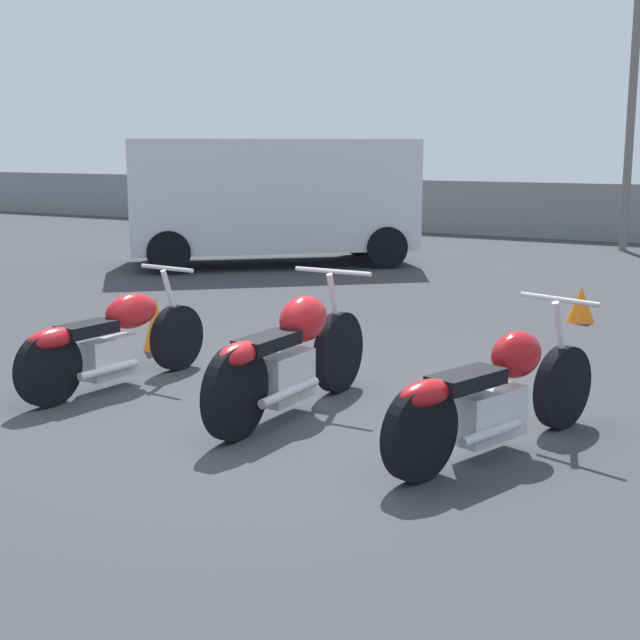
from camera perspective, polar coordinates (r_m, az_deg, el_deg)
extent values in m
plane|color=#38383D|center=(6.69, -2.77, -6.39)|extent=(60.00, 60.00, 0.00)
cylinder|color=slate|center=(18.60, 19.46, 14.94)|extent=(0.16, 0.16, 6.95)
cylinder|color=black|center=(8.19, -9.13, -1.12)|extent=(0.15, 0.60, 0.59)
cylinder|color=black|center=(7.26, -16.98, -3.03)|extent=(0.15, 0.60, 0.59)
cube|color=silver|center=(7.67, -13.20, -2.34)|extent=(0.24, 0.53, 0.33)
ellipsoid|color=red|center=(7.76, -11.99, 0.56)|extent=(0.30, 0.56, 0.30)
cube|color=black|center=(7.45, -14.68, -0.56)|extent=(0.28, 0.51, 0.10)
ellipsoid|color=red|center=(7.24, -16.78, -1.13)|extent=(0.24, 0.46, 0.16)
cylinder|color=silver|center=(8.01, -9.77, 3.29)|extent=(0.61, 0.09, 0.04)
cylinder|color=silver|center=(8.10, -9.45, 1.06)|extent=(0.07, 0.25, 0.63)
cylinder|color=silver|center=(7.50, -13.37, -3.10)|extent=(0.12, 0.60, 0.07)
cylinder|color=black|center=(7.36, 1.20, -2.06)|extent=(0.11, 0.67, 0.67)
cylinder|color=black|center=(6.18, -5.45, -4.66)|extent=(0.11, 0.67, 0.67)
cube|color=silver|center=(6.70, -2.16, -3.66)|extent=(0.21, 0.52, 0.37)
ellipsoid|color=red|center=(6.82, -1.07, 0.07)|extent=(0.31, 0.50, 0.36)
cube|color=black|center=(6.43, -3.37, -1.42)|extent=(0.25, 0.58, 0.10)
ellipsoid|color=red|center=(6.15, -5.22, -2.15)|extent=(0.21, 0.44, 0.16)
cylinder|color=silver|center=(7.15, 0.82, 3.14)|extent=(0.69, 0.05, 0.04)
cylinder|color=silver|center=(7.24, 1.01, 0.50)|extent=(0.05, 0.26, 0.67)
cylinder|color=silver|center=(6.54, -1.96, -4.64)|extent=(0.08, 0.73, 0.07)
cylinder|color=black|center=(6.65, 15.27, -4.17)|extent=(0.28, 0.61, 0.60)
cylinder|color=black|center=(5.44, 6.42, -7.21)|extent=(0.28, 0.61, 0.60)
cube|color=silver|center=(5.98, 10.85, -5.98)|extent=(0.36, 0.59, 0.33)
ellipsoid|color=#AD1419|center=(6.09, 12.46, -2.18)|extent=(0.38, 0.49, 0.31)
cube|color=black|center=(5.69, 9.36, -3.80)|extent=(0.40, 0.60, 0.10)
ellipsoid|color=#AD1419|center=(5.41, 6.83, -4.66)|extent=(0.32, 0.48, 0.16)
cylinder|color=silver|center=(6.43, 15.09, 1.28)|extent=(0.61, 0.22, 0.04)
cylinder|color=silver|center=(6.53, 15.18, -1.49)|extent=(0.12, 0.25, 0.64)
cylinder|color=silver|center=(5.81, 10.86, -7.11)|extent=(0.24, 0.56, 0.07)
cube|color=silver|center=(15.47, -3.18, 8.04)|extent=(4.91, 4.68, 1.85)
cube|color=black|center=(15.99, 5.39, 9.59)|extent=(1.21, 1.35, 0.55)
cylinder|color=black|center=(16.81, 2.46, 5.36)|extent=(0.67, 0.63, 0.70)
cylinder|color=black|center=(15.00, 4.25, 4.66)|extent=(0.67, 0.63, 0.70)
cylinder|color=black|center=(16.30, -9.95, 5.03)|extent=(0.67, 0.63, 0.70)
cylinder|color=black|center=(14.43, -9.67, 4.28)|extent=(0.67, 0.63, 0.70)
cone|color=orange|center=(10.78, 16.36, 0.97)|extent=(0.32, 0.32, 0.41)
cone|color=orange|center=(9.04, -10.44, -0.23)|extent=(0.27, 0.27, 0.53)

